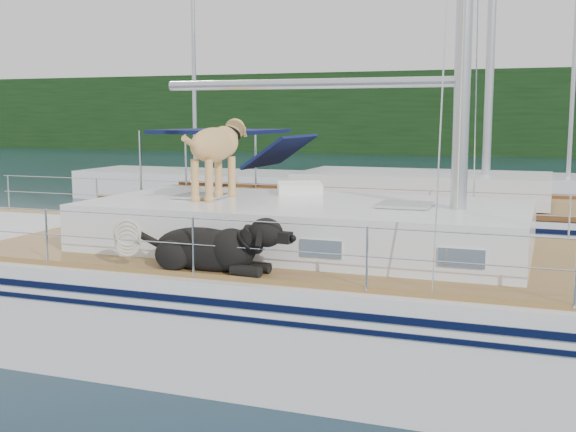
% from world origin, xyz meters
% --- Properties ---
extents(ground, '(120.00, 120.00, 0.00)m').
position_xyz_m(ground, '(0.00, 0.00, 0.00)').
color(ground, black).
rests_on(ground, ground).
extents(tree_line, '(90.00, 3.00, 6.00)m').
position_xyz_m(tree_line, '(0.00, 45.00, 3.00)').
color(tree_line, black).
rests_on(tree_line, ground).
extents(shore_bank, '(92.00, 1.00, 1.20)m').
position_xyz_m(shore_bank, '(0.00, 46.20, 0.60)').
color(shore_bank, '#595147').
rests_on(shore_bank, ground).
extents(main_sailboat, '(12.00, 3.80, 14.01)m').
position_xyz_m(main_sailboat, '(0.09, -0.01, 0.68)').
color(main_sailboat, white).
rests_on(main_sailboat, ground).
extents(neighbor_sailboat, '(11.00, 3.50, 13.30)m').
position_xyz_m(neighbor_sailboat, '(0.07, 6.09, 0.63)').
color(neighbor_sailboat, white).
rests_on(neighbor_sailboat, ground).
extents(bg_boat_west, '(8.00, 3.00, 11.65)m').
position_xyz_m(bg_boat_west, '(-8.00, 14.00, 0.45)').
color(bg_boat_west, white).
rests_on(bg_boat_west, ground).
extents(bg_boat_center, '(7.20, 3.00, 11.65)m').
position_xyz_m(bg_boat_center, '(4.00, 16.00, 0.45)').
color(bg_boat_center, white).
rests_on(bg_boat_center, ground).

